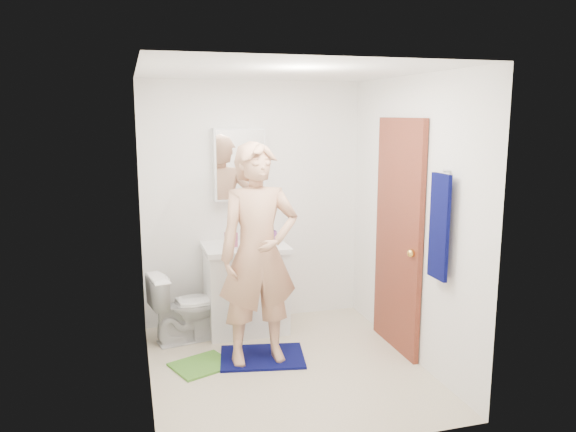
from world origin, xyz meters
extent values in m
cube|color=beige|center=(0.00, 0.00, -0.01)|extent=(2.20, 2.40, 0.02)
cube|color=white|center=(0.00, 0.00, 2.41)|extent=(2.20, 2.40, 0.02)
cube|color=white|center=(0.00, 1.21, 1.20)|extent=(2.20, 0.02, 2.40)
cube|color=white|center=(0.00, -1.21, 1.20)|extent=(2.20, 0.02, 2.40)
cube|color=white|center=(-1.11, 0.00, 1.20)|extent=(0.02, 2.40, 2.40)
cube|color=white|center=(1.11, 0.00, 1.20)|extent=(0.02, 2.40, 2.40)
cube|color=white|center=(-0.15, 0.91, 0.40)|extent=(0.75, 0.55, 0.80)
cube|color=white|center=(-0.15, 0.91, 0.83)|extent=(0.79, 0.59, 0.05)
cylinder|color=white|center=(-0.15, 0.91, 0.84)|extent=(0.40, 0.40, 0.03)
cylinder|color=silver|center=(-0.15, 1.09, 0.91)|extent=(0.03, 0.03, 0.12)
cube|color=white|center=(-0.15, 1.14, 1.60)|extent=(0.50, 0.12, 0.70)
cube|color=white|center=(-0.15, 1.08, 1.60)|extent=(0.46, 0.01, 0.66)
cube|color=brown|center=(1.07, 0.15, 1.02)|extent=(0.05, 0.80, 2.05)
sphere|color=gold|center=(1.03, -0.17, 0.95)|extent=(0.07, 0.07, 0.07)
cube|color=#070A48|center=(1.03, -0.57, 1.25)|extent=(0.03, 0.24, 0.80)
cylinder|color=silver|center=(1.07, -0.57, 1.67)|extent=(0.06, 0.02, 0.02)
imported|color=white|center=(-0.74, 0.80, 0.33)|extent=(0.71, 0.49, 0.66)
cube|color=#070A48|center=(-0.15, 0.23, 0.01)|extent=(0.79, 0.63, 0.02)
cube|color=#4E9030|center=(-0.68, 0.21, 0.01)|extent=(0.57, 0.53, 0.02)
imported|color=#B25372|center=(-0.29, 0.86, 0.95)|extent=(0.12, 0.12, 0.21)
imported|color=#894598|center=(0.12, 0.98, 0.90)|extent=(0.15, 0.15, 0.11)
imported|color=tan|center=(-0.19, 0.17, 0.94)|extent=(0.69, 0.46, 1.84)
camera|label=1|loc=(-1.19, -4.21, 2.09)|focal=35.00mm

